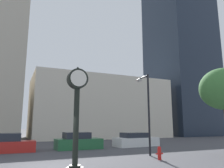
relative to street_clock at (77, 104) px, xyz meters
name	(u,v)px	position (x,y,z in m)	size (l,w,h in m)	color
building_storefront_row	(98,109)	(10.34, 24.54, 1.67)	(21.81, 12.00, 9.59)	beige
building_glass_modern	(180,55)	(29.03, 24.54, 13.77)	(11.06, 12.00, 33.79)	#1E2838
street_clock	(77,104)	(0.00, 0.00, 0.00)	(1.01, 0.82, 5.03)	black
car_red	(7,144)	(-3.09, 8.60, -2.52)	(4.10, 1.93, 1.45)	red
car_green	(78,142)	(2.54, 8.59, -2.51)	(4.03, 1.98, 1.44)	#236038
car_white	(136,140)	(8.41, 8.67, -2.56)	(4.47, 2.14, 1.32)	silver
fire_hydrant_near	(159,153)	(5.48, 0.81, -2.72)	(0.51, 0.22, 0.80)	red
street_lamp_right	(145,100)	(5.95, 2.93, 0.75)	(0.36, 1.57, 5.74)	black
bare_tree	(223,89)	(10.49, -0.06, 1.44)	(3.25, 3.25, 6.05)	brown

